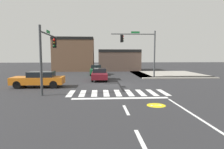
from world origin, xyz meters
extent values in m
plane|color=#2B2B2D|center=(0.00, 0.00, 0.00)|extent=(120.00, 120.00, 0.00)
cube|color=silver|center=(-3.72, -4.50, 0.00)|extent=(0.45, 2.82, 0.01)
cube|color=silver|center=(-2.79, -4.50, 0.00)|extent=(0.45, 2.82, 0.01)
cube|color=silver|center=(-1.86, -4.50, 0.00)|extent=(0.45, 2.82, 0.01)
cube|color=silver|center=(-0.93, -4.50, 0.00)|extent=(0.45, 2.82, 0.01)
cube|color=silver|center=(0.00, -4.50, 0.00)|extent=(0.45, 2.82, 0.01)
cube|color=silver|center=(0.93, -4.50, 0.00)|extent=(0.45, 2.82, 0.01)
cube|color=silver|center=(1.86, -4.50, 0.00)|extent=(0.45, 2.82, 0.01)
cube|color=silver|center=(2.79, -4.50, 0.00)|extent=(0.45, 2.82, 0.01)
cube|color=silver|center=(3.72, -4.50, 0.00)|extent=(0.45, 2.82, 0.01)
cube|color=white|center=(0.00, -6.50, 0.00)|extent=(6.80, 0.50, 0.01)
cube|color=white|center=(0.00, -9.50, 0.00)|extent=(0.16, 2.00, 0.01)
cube|color=white|center=(0.00, -13.50, 0.00)|extent=(0.16, 2.00, 0.01)
cylinder|color=yellow|center=(1.95, -8.63, 0.00)|extent=(1.13, 1.13, 0.01)
cylinder|color=white|center=(1.69, -8.63, 0.01)|extent=(0.18, 0.18, 0.00)
cylinder|color=white|center=(2.20, -8.63, 0.01)|extent=(0.18, 0.18, 0.00)
cube|color=white|center=(1.95, -8.63, 0.01)|extent=(0.51, 0.05, 0.00)
cube|color=#9E998E|center=(9.00, 5.20, 0.07)|extent=(10.00, 1.60, 0.15)
cube|color=#9E998E|center=(4.80, 10.00, 0.07)|extent=(1.60, 10.00, 0.15)
cube|color=#9E998E|center=(9.00, 10.00, 0.07)|extent=(10.00, 10.00, 0.15)
cube|color=brown|center=(-6.26, 18.56, 3.12)|extent=(7.48, 5.11, 6.24)
cube|color=black|center=(-6.26, 16.20, 5.99)|extent=(7.48, 0.50, 0.50)
cube|color=brown|center=(2.33, 18.95, 2.00)|extent=(7.82, 5.89, 4.01)
cube|color=black|center=(2.33, 16.20, 3.76)|extent=(7.82, 0.50, 0.50)
cylinder|color=#383A3D|center=(-5.76, -5.17, 2.61)|extent=(0.18, 0.18, 5.21)
cylinder|color=#383A3D|center=(-5.76, -2.43, 4.75)|extent=(0.12, 5.48, 0.12)
cube|color=black|center=(-5.76, -0.41, 4.18)|extent=(0.32, 0.32, 0.95)
sphere|color=red|center=(-5.76, -0.58, 4.47)|extent=(0.22, 0.22, 0.22)
sphere|color=#4C330C|center=(-5.76, -0.58, 4.18)|extent=(0.22, 0.22, 0.22)
sphere|color=#0C3814|center=(-5.76, -0.58, 3.88)|extent=(0.22, 0.22, 0.22)
cube|color=#197233|center=(-5.76, -2.70, 4.97)|extent=(0.03, 1.10, 0.24)
cylinder|color=#383A3D|center=(5.71, 5.50, 3.05)|extent=(0.18, 0.18, 6.11)
cylinder|color=#383A3D|center=(2.89, 5.50, 5.67)|extent=(5.64, 0.12, 0.12)
cube|color=black|center=(1.42, 5.50, 5.09)|extent=(0.32, 0.32, 0.95)
sphere|color=red|center=(1.59, 5.50, 5.39)|extent=(0.22, 0.22, 0.22)
sphere|color=#4C330C|center=(1.59, 5.50, 5.09)|extent=(0.22, 0.22, 0.22)
sphere|color=#0C3814|center=(1.59, 5.50, 4.80)|extent=(0.22, 0.22, 0.22)
cube|color=#197233|center=(3.17, 5.50, 5.89)|extent=(1.10, 0.03, 0.24)
cube|color=orange|center=(-7.20, -1.19, 0.65)|extent=(4.72, 1.90, 0.66)
cube|color=black|center=(-6.88, -1.19, 1.23)|extent=(2.29, 1.67, 0.50)
cylinder|color=black|center=(-8.81, -2.03, 0.36)|extent=(0.71, 0.22, 0.71)
cylinder|color=black|center=(-8.81, -0.35, 0.36)|extent=(0.71, 0.22, 0.71)
cylinder|color=black|center=(-5.59, -2.03, 0.36)|extent=(0.71, 0.22, 0.71)
cylinder|color=black|center=(-5.59, -0.35, 0.36)|extent=(0.71, 0.22, 0.71)
cube|color=#1E6638|center=(-1.95, 10.08, 0.64)|extent=(1.71, 4.18, 0.66)
cube|color=black|center=(-1.95, 10.78, 1.24)|extent=(1.50, 1.95, 0.53)
cylinder|color=black|center=(-1.20, 8.66, 0.34)|extent=(0.22, 0.69, 0.69)
cylinder|color=black|center=(-2.69, 8.66, 0.34)|extent=(0.22, 0.69, 0.69)
cylinder|color=black|center=(-1.20, 11.51, 0.34)|extent=(0.22, 0.69, 0.69)
cylinder|color=black|center=(-2.69, 11.51, 0.34)|extent=(0.22, 0.69, 0.69)
cube|color=maroon|center=(-1.44, 3.59, 0.60)|extent=(1.81, 4.43, 0.63)
cube|color=black|center=(-1.44, 4.18, 1.15)|extent=(1.59, 2.12, 0.48)
cylinder|color=black|center=(-0.65, 2.08, 0.31)|extent=(0.22, 0.62, 0.62)
cylinder|color=black|center=(-2.24, 2.08, 0.31)|extent=(0.22, 0.62, 0.62)
cylinder|color=black|center=(-0.65, 5.09, 0.31)|extent=(0.22, 0.62, 0.62)
cylinder|color=black|center=(-2.24, 5.09, 0.31)|extent=(0.22, 0.62, 0.62)
camera|label=1|loc=(-1.47, -20.31, 3.04)|focal=32.28mm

